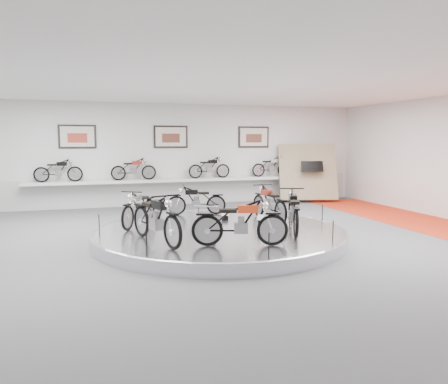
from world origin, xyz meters
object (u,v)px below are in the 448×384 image
object	(u,v)px
bike_b	(196,200)
bike_e	(240,222)
bike_d	(156,218)
shelf	(173,180)
bike_a	(269,203)
bike_f	(293,211)
bike_c	(139,208)
display_platform	(219,235)

from	to	relation	value
bike_b	bike_e	xyz separation A→B (m)	(-0.04, -4.14, 0.07)
bike_b	bike_d	distance (m)	3.74
shelf	bike_e	distance (m)	8.26
bike_a	bike_f	world-z (taller)	bike_f
bike_a	bike_d	xyz separation A→B (m)	(-3.46, -1.78, 0.06)
bike_b	bike_d	bearing A→B (deg)	73.23
shelf	bike_b	bearing A→B (deg)	-90.64
bike_e	bike_d	bearing A→B (deg)	169.31
bike_e	bike_c	bearing A→B (deg)	137.35
display_platform	bike_d	distance (m)	2.17
bike_a	shelf	bearing A→B (deg)	12.59
display_platform	bike_b	distance (m)	2.36
shelf	bike_f	size ratio (longest dim) A/B	6.12
bike_f	bike_e	bearing A→B (deg)	140.24
bike_b	bike_f	xyz separation A→B (m)	(1.69, -3.17, 0.08)
bike_c	bike_d	xyz separation A→B (m)	(0.14, -2.09, 0.07)
bike_e	bike_a	bearing A→B (deg)	70.83
bike_a	bike_f	bearing A→B (deg)	174.06
display_platform	bike_b	xyz separation A→B (m)	(-0.05, 2.28, 0.60)
bike_e	bike_f	world-z (taller)	bike_f
display_platform	bike_f	bearing A→B (deg)	-28.44
bike_c	bike_d	world-z (taller)	bike_d
display_platform	bike_c	size ratio (longest dim) A/B	3.87
display_platform	bike_c	distance (m)	2.27
bike_b	bike_c	xyz separation A→B (m)	(-1.86, -1.23, 0.04)
bike_b	bike_e	bearing A→B (deg)	99.96
display_platform	bike_b	size ratio (longest dim) A/B	4.19
bike_c	bike_d	bearing A→B (deg)	35.37
shelf	bike_e	size ratio (longest dim) A/B	6.25
bike_a	bike_b	xyz separation A→B (m)	(-1.74, 1.54, -0.05)
shelf	bike_e	world-z (taller)	bike_e
bike_e	bike_f	xyz separation A→B (m)	(1.73, 0.97, 0.01)
bike_d	bike_b	bearing A→B (deg)	134.51
bike_b	bike_f	bearing A→B (deg)	128.60
bike_e	bike_f	bearing A→B (deg)	44.60
bike_e	bike_f	size ratio (longest dim) A/B	0.98
bike_c	bike_e	bearing A→B (deg)	63.45
bike_d	bike_e	bearing A→B (deg)	45.80
bike_b	bike_f	distance (m)	3.59
shelf	bike_c	size ratio (longest dim) A/B	6.65
bike_a	bike_c	bearing A→B (deg)	80.99
bike_d	bike_c	bearing A→B (deg)	165.76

